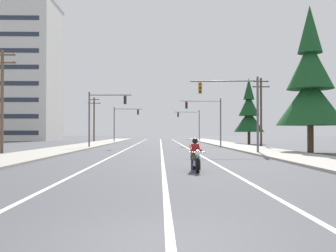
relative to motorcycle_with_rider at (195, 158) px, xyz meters
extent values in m
plane|color=#47474C|center=(-1.60, -11.19, -0.59)|extent=(400.00, 400.00, 0.00)
cube|color=beige|center=(-1.40, 33.81, -0.58)|extent=(0.16, 100.00, 0.01)
cube|color=beige|center=(-4.99, 33.81, -0.58)|extent=(0.16, 100.00, 0.01)
cube|color=beige|center=(1.46, 33.81, -0.58)|extent=(0.16, 100.00, 0.01)
cube|color=#9E998E|center=(7.75, 28.81, -0.52)|extent=(4.40, 110.00, 0.14)
cube|color=#9E998E|center=(-10.96, 28.81, -0.52)|extent=(4.40, 110.00, 0.14)
cylinder|color=black|center=(0.01, -0.82, -0.27)|extent=(0.13, 0.64, 0.64)
cylinder|color=black|center=(0.00, 0.73, -0.27)|extent=(0.13, 0.64, 0.64)
cylinder|color=silver|center=(0.01, -0.72, 0.05)|extent=(0.07, 0.33, 0.68)
sphere|color=white|center=(0.01, -0.87, 0.23)|extent=(0.20, 0.20, 0.20)
cylinder|color=silver|center=(0.01, -0.67, 0.28)|extent=(0.70, 0.05, 0.04)
ellipsoid|color=#143D23|center=(0.00, -0.17, 0.01)|extent=(0.32, 0.56, 0.28)
cube|color=silver|center=(0.00, -0.05, -0.22)|extent=(0.24, 0.44, 0.24)
cube|color=black|center=(0.00, 0.27, -0.05)|extent=(0.28, 0.52, 0.12)
cube|color=#143D23|center=(0.00, 0.68, 0.03)|extent=(0.20, 0.36, 0.08)
cylinder|color=silver|center=(-0.14, 0.35, -0.29)|extent=(0.08, 0.55, 0.08)
cube|color=maroon|center=(0.00, 0.23, 0.33)|extent=(0.36, 0.24, 0.56)
sphere|color=black|center=(0.00, 0.21, 0.74)|extent=(0.26, 0.26, 0.26)
cylinder|color=navy|center=(0.14, 0.09, -0.05)|extent=(0.14, 0.44, 0.30)
cylinder|color=navy|center=(0.16, -0.09, -0.35)|extent=(0.11, 0.16, 0.35)
cylinder|color=maroon|center=(0.20, -0.03, 0.43)|extent=(0.10, 0.52, 0.27)
cylinder|color=navy|center=(-0.14, 0.09, -0.05)|extent=(0.14, 0.44, 0.30)
cylinder|color=navy|center=(-0.16, -0.09, -0.35)|extent=(0.11, 0.16, 0.35)
cylinder|color=maroon|center=(-0.20, -0.03, 0.43)|extent=(0.10, 0.52, 0.27)
cylinder|color=#56565B|center=(6.28, 13.86, 2.51)|extent=(0.18, 0.18, 6.20)
cylinder|color=#56565B|center=(3.58, 14.04, 5.26)|extent=(5.41, 0.47, 0.11)
cube|color=#B79319|center=(1.69, 14.16, 4.71)|extent=(0.32, 0.26, 0.90)
sphere|color=red|center=(1.68, 14.01, 5.01)|extent=(0.18, 0.18, 0.18)
sphere|color=black|center=(1.68, 14.01, 4.71)|extent=(0.18, 0.18, 0.18)
sphere|color=black|center=(1.68, 14.01, 4.41)|extent=(0.18, 0.18, 0.18)
cylinder|color=#56565B|center=(-9.39, 25.95, 2.51)|extent=(0.18, 0.18, 6.20)
cylinder|color=#56565B|center=(-7.05, 25.88, 5.26)|extent=(4.67, 0.23, 0.11)
cube|color=black|center=(-5.42, 25.84, 4.71)|extent=(0.31, 0.25, 0.90)
sphere|color=red|center=(-5.41, 26.00, 5.01)|extent=(0.18, 0.18, 0.18)
sphere|color=black|center=(-5.41, 26.00, 4.71)|extent=(0.18, 0.18, 0.18)
sphere|color=black|center=(-5.41, 26.00, 4.41)|extent=(0.18, 0.18, 0.18)
cylinder|color=#56565B|center=(6.41, 33.68, 2.51)|extent=(0.18, 0.18, 6.20)
cylinder|color=#56565B|center=(3.76, 33.67, 5.26)|extent=(5.30, 0.13, 0.11)
cube|color=black|center=(1.91, 33.66, 4.71)|extent=(0.30, 0.24, 0.90)
sphere|color=red|center=(1.91, 33.51, 5.01)|extent=(0.18, 0.18, 0.18)
sphere|color=black|center=(1.91, 33.51, 4.71)|extent=(0.18, 0.18, 0.18)
sphere|color=black|center=(1.91, 33.51, 4.41)|extent=(0.18, 0.18, 0.18)
cylinder|color=#56565B|center=(-9.60, 51.12, 2.51)|extent=(0.18, 0.18, 6.20)
cylinder|color=#56565B|center=(-7.15, 51.24, 5.26)|extent=(4.90, 0.35, 0.11)
cube|color=black|center=(-5.44, 51.33, 4.71)|extent=(0.31, 0.25, 0.90)
sphere|color=red|center=(-5.45, 51.48, 5.01)|extent=(0.18, 0.18, 0.18)
sphere|color=black|center=(-5.45, 51.48, 4.71)|extent=(0.18, 0.18, 0.18)
sphere|color=black|center=(-5.45, 51.48, 4.41)|extent=(0.18, 0.18, 0.18)
cylinder|color=#56565B|center=(6.37, 60.98, 2.51)|extent=(0.18, 0.18, 6.20)
cylinder|color=#56565B|center=(3.85, 60.90, 5.26)|extent=(5.04, 0.27, 0.11)
cube|color=black|center=(2.09, 60.85, 4.71)|extent=(0.31, 0.25, 0.90)
sphere|color=red|center=(2.09, 60.69, 5.01)|extent=(0.18, 0.18, 0.18)
sphere|color=black|center=(2.09, 60.69, 4.71)|extent=(0.18, 0.18, 0.18)
sphere|color=black|center=(2.09, 60.69, 4.41)|extent=(0.18, 0.18, 0.18)
cylinder|color=brown|center=(-14.67, 15.36, 3.70)|extent=(0.26, 0.26, 8.57)
cube|color=brown|center=(-14.67, 15.36, 7.58)|extent=(2.15, 0.12, 0.12)
cylinder|color=slate|center=(-13.77, 15.36, 7.68)|extent=(0.08, 0.08, 0.12)
cube|color=brown|center=(-14.67, 15.36, 6.93)|extent=(2.26, 0.12, 0.12)
cylinder|color=slate|center=(-13.72, 15.36, 7.03)|extent=(0.08, 0.08, 0.12)
cylinder|color=#4C3828|center=(10.71, 29.68, 3.57)|extent=(0.26, 0.26, 8.31)
cube|color=#4C3828|center=(10.71, 29.68, 7.32)|extent=(1.84, 0.12, 0.12)
cylinder|color=slate|center=(9.93, 29.68, 7.42)|extent=(0.08, 0.08, 0.12)
cylinder|color=slate|center=(11.48, 29.68, 7.42)|extent=(0.08, 0.08, 0.12)
cube|color=#4C3828|center=(10.71, 29.68, 6.67)|extent=(2.10, 0.12, 0.12)
cylinder|color=slate|center=(9.83, 29.68, 6.77)|extent=(0.08, 0.08, 0.12)
cylinder|color=slate|center=(11.59, 29.68, 6.77)|extent=(0.08, 0.08, 0.12)
cylinder|color=#4C3828|center=(-13.59, 53.87, 3.47)|extent=(0.26, 0.26, 8.11)
cube|color=#4C3828|center=(-13.59, 53.87, 7.12)|extent=(1.91, 0.12, 0.12)
cylinder|color=slate|center=(-14.39, 53.87, 7.22)|extent=(0.08, 0.08, 0.12)
cylinder|color=slate|center=(-12.78, 53.87, 7.22)|extent=(0.08, 0.08, 0.12)
cube|color=#4C3828|center=(-13.59, 53.87, 6.47)|extent=(2.31, 0.12, 0.12)
cylinder|color=slate|center=(-14.56, 53.87, 6.57)|extent=(0.08, 0.08, 0.12)
cylinder|color=slate|center=(-12.61, 53.87, 6.57)|extent=(0.08, 0.08, 0.12)
cylinder|color=#4C3828|center=(11.07, 15.23, 0.57)|extent=(0.51, 0.51, 2.32)
cone|color=#194C23|center=(11.07, 15.23, 3.76)|extent=(5.66, 5.66, 4.06)
cone|color=#194C23|center=(11.07, 15.23, 6.80)|extent=(3.85, 3.85, 4.06)
cone|color=#194C23|center=(11.07, 15.23, 9.84)|extent=(2.04, 2.04, 4.06)
cylinder|color=#423023|center=(11.37, 38.98, 0.31)|extent=(0.40, 0.40, 1.79)
cone|color=#14421E|center=(11.37, 38.98, 2.78)|extent=(4.38, 4.38, 3.14)
cone|color=#14421E|center=(11.37, 38.98, 5.14)|extent=(2.98, 2.98, 3.14)
cone|color=#14421E|center=(11.37, 38.98, 7.49)|extent=(1.58, 1.58, 3.14)
cube|color=silver|center=(-33.64, 68.19, 14.30)|extent=(18.47, 14.17, 29.78)
cube|color=#ABA9A3|center=(-33.64, 68.19, 29.39)|extent=(18.71, 14.41, 0.40)
cube|color=#283342|center=(-33.64, 61.08, 4.38)|extent=(15.51, 0.06, 0.90)
cube|color=#283342|center=(-33.64, 61.08, 7.69)|extent=(15.51, 0.06, 0.90)
cube|color=#283342|center=(-33.64, 61.08, 10.99)|extent=(15.51, 0.06, 0.90)
cube|color=#283342|center=(-33.64, 61.08, 14.30)|extent=(15.51, 0.06, 0.90)
cube|color=#283342|center=(-33.64, 61.08, 17.61)|extent=(15.51, 0.06, 0.90)
cube|color=#283342|center=(-33.64, 61.08, 20.92)|extent=(15.51, 0.06, 0.90)
cube|color=#283342|center=(-33.64, 61.08, 24.23)|extent=(15.51, 0.06, 0.90)
camera|label=1|loc=(-1.57, -17.04, 1.12)|focal=41.49mm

